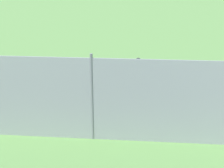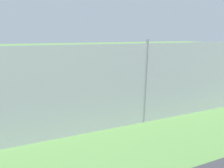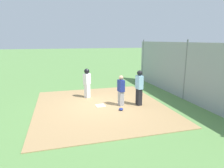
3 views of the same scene
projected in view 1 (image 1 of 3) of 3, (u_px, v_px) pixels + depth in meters
ground_plane at (106, 91)px, 16.03m from camera, size 140.00×140.00×0.00m
dirt_infield at (106, 90)px, 16.02m from camera, size 7.20×6.40×0.03m
home_plate at (106, 90)px, 16.01m from camera, size 0.47×0.47×0.02m
catcher at (100, 83)px, 14.79m from camera, size 0.41×0.31×1.57m
umpire at (93, 86)px, 13.90m from camera, size 0.41×0.31×1.81m
runner at (138, 71)px, 15.92m from camera, size 0.44×0.46×1.71m
baseball_bat at (119, 99)px, 14.80m from camera, size 0.75×0.28×0.06m
catcher_mask at (87, 94)px, 15.32m from camera, size 0.24×0.20×0.12m
backstop_fence at (92, 100)px, 10.91m from camera, size 12.00×0.10×3.35m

